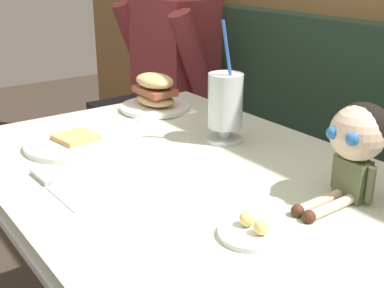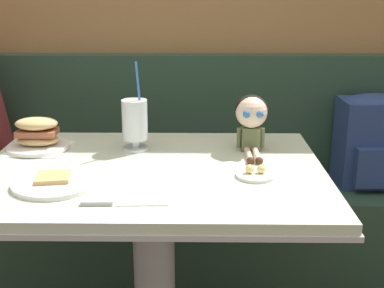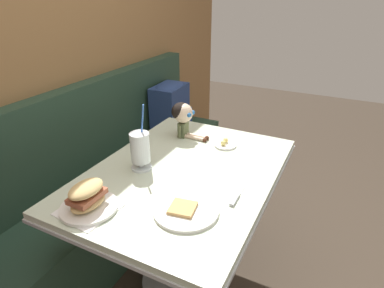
# 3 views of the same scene
# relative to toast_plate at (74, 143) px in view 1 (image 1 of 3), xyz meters

# --- Properties ---
(booth_bench) EXTENTS (2.60, 0.48, 1.00)m
(booth_bench) POSITION_rel_toast_plate_xyz_m (0.27, 0.78, -0.42)
(booth_bench) COLOR #233D2D
(booth_bench) RESTS_ON ground
(diner_table) EXTENTS (1.11, 0.81, 0.74)m
(diner_table) POSITION_rel_toast_plate_xyz_m (0.27, 0.15, -0.21)
(diner_table) COLOR beige
(diner_table) RESTS_ON ground
(toast_plate) EXTENTS (0.25, 0.25, 0.03)m
(toast_plate) POSITION_rel_toast_plate_xyz_m (0.00, 0.00, 0.00)
(toast_plate) COLOR white
(toast_plate) RESTS_ON diner_table
(milkshake_glass) EXTENTS (0.10, 0.10, 0.32)m
(milkshake_glass) POSITION_rel_toast_plate_xyz_m (0.20, 0.34, 0.09)
(milkshake_glass) COLOR silver
(milkshake_glass) RESTS_ON diner_table
(sandwich_plate) EXTENTS (0.22, 0.22, 0.12)m
(sandwich_plate) POSITION_rel_toast_plate_xyz_m (-0.15, 0.34, 0.04)
(sandwich_plate) COLOR white
(sandwich_plate) RESTS_ON diner_table
(butter_saucer) EXTENTS (0.12, 0.12, 0.04)m
(butter_saucer) POSITION_rel_toast_plate_xyz_m (0.59, 0.07, 0.00)
(butter_saucer) COLOR white
(butter_saucer) RESTS_ON diner_table
(butter_knife) EXTENTS (0.24, 0.03, 0.01)m
(butter_knife) POSITION_rel_toast_plate_xyz_m (0.18, -0.14, -0.00)
(butter_knife) COLOR silver
(butter_knife) RESTS_ON diner_table
(seated_doll) EXTENTS (0.11, 0.22, 0.20)m
(seated_doll) POSITION_rel_toast_plate_xyz_m (0.60, 0.33, 0.12)
(seated_doll) COLOR #5B6642
(seated_doll) RESTS_ON diner_table
(diner_patron) EXTENTS (0.55, 0.48, 0.81)m
(diner_patron) POSITION_rel_toast_plate_xyz_m (-0.68, 0.73, -0.01)
(diner_patron) COLOR maroon
(diner_patron) RESTS_ON booth_bench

